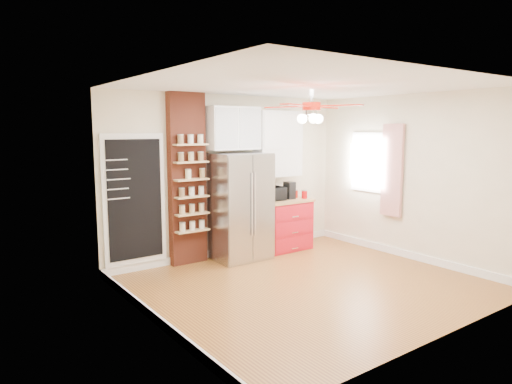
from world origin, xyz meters
TOP-DOWN VIEW (x-y plane):
  - floor at (0.00, 0.00)m, footprint 4.50×4.50m
  - ceiling at (0.00, 0.00)m, footprint 4.50×4.50m
  - wall_back at (0.00, 2.00)m, footprint 4.50×0.02m
  - wall_front at (0.00, -2.00)m, footprint 4.50×0.02m
  - wall_left at (-2.25, 0.00)m, footprint 0.02×4.00m
  - wall_right at (2.25, 0.00)m, footprint 0.02×4.00m
  - chalkboard at (-1.70, 1.96)m, footprint 0.95×0.05m
  - brick_pillar at (-0.85, 1.92)m, footprint 0.60×0.16m
  - fridge at (-0.05, 1.63)m, footprint 0.90×0.70m
  - upper_glass_cabinet at (-0.05, 1.82)m, footprint 0.90×0.35m
  - red_cabinet at (0.92, 1.68)m, footprint 0.94×0.64m
  - upper_shelf_unit at (0.92, 1.85)m, footprint 0.90×0.30m
  - window at (2.23, 0.90)m, footprint 0.04×0.75m
  - curtain at (2.18, 0.35)m, footprint 0.06×0.40m
  - ceiling_fan at (0.00, 0.00)m, footprint 1.40×1.40m
  - toaster_oven at (0.67, 1.69)m, footprint 0.44×0.31m
  - coffee_maker at (1.04, 1.67)m, footprint 0.16×0.18m
  - canister_left at (1.29, 1.55)m, footprint 0.11×0.11m
  - canister_right at (1.22, 1.73)m, footprint 0.13×0.13m
  - pantry_jar_oats at (-0.90, 1.79)m, footprint 0.10×0.10m
  - pantry_jar_beans at (-0.67, 1.76)m, footprint 0.11×0.11m

SIDE VIEW (x-z plane):
  - floor at x=0.00m, z-range 0.00..0.00m
  - red_cabinet at x=0.92m, z-range 0.00..0.90m
  - fridge at x=-0.05m, z-range 0.00..1.75m
  - canister_right at x=1.22m, z-range 0.90..1.04m
  - canister_left at x=1.29m, z-range 0.90..1.04m
  - toaster_oven at x=0.67m, z-range 0.90..1.14m
  - coffee_maker at x=1.04m, z-range 0.90..1.20m
  - chalkboard at x=-1.70m, z-range 0.12..2.08m
  - wall_back at x=0.00m, z-range 0.00..2.70m
  - wall_front at x=0.00m, z-range 0.00..2.70m
  - wall_left at x=-2.25m, z-range 0.00..2.70m
  - wall_right at x=2.25m, z-range 0.00..2.70m
  - brick_pillar at x=-0.85m, z-range 0.00..2.70m
  - pantry_jar_oats at x=-0.90m, z-range 1.37..1.51m
  - pantry_jar_beans at x=-0.67m, z-range 1.37..1.51m
  - curtain at x=2.18m, z-range 0.67..2.23m
  - window at x=2.23m, z-range 1.02..2.08m
  - upper_shelf_unit at x=0.92m, z-range 1.30..2.45m
  - upper_glass_cabinet at x=-0.05m, z-range 1.80..2.50m
  - ceiling_fan at x=0.00m, z-range 2.20..2.65m
  - ceiling at x=0.00m, z-range 2.70..2.70m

